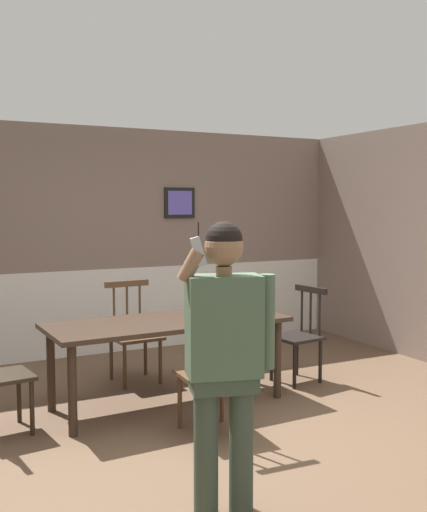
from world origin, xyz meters
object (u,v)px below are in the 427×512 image
object	(u,v)px
dining_table	(168,329)
chair_at_table_head	(212,373)
person_figure	(225,348)
chair_opposite_corner	(134,333)
chair_by_doorway	(299,335)

from	to	relation	value
dining_table	chair_at_table_head	size ratio (longest dim) A/B	2.13
chair_at_table_head	person_figure	world-z (taller)	person_figure
chair_opposite_corner	chair_at_table_head	bearing A→B (deg)	89.55
dining_table	chair_opposite_corner	xyz separation A→B (m)	(-0.03, 0.81, -0.19)
chair_by_doorway	person_figure	bearing A→B (deg)	128.57
chair_by_doorway	person_figure	distance (m)	2.76
dining_table	chair_at_table_head	world-z (taller)	chair_at_table_head
chair_by_doorway	person_figure	size ratio (longest dim) A/B	0.56
chair_opposite_corner	person_figure	distance (m)	2.78
chair_by_doorway	chair_opposite_corner	size ratio (longest dim) A/B	0.95
dining_table	chair_by_doorway	size ratio (longest dim) A/B	2.26
dining_table	person_figure	size ratio (longest dim) A/B	1.27
dining_table	chair_at_table_head	bearing A→B (deg)	-88.03
chair_opposite_corner	person_figure	bearing A→B (deg)	78.85
chair_opposite_corner	person_figure	size ratio (longest dim) A/B	0.59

